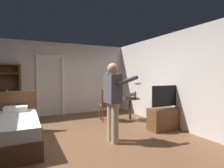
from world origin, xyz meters
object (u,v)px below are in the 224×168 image
side_table (130,105)px  suitcase_dark (17,118)px  bottle_on_table (135,95)px  person_blue_shirt (113,97)px  laptop (130,97)px  wooden_chair (107,104)px  suitcase_small (20,120)px  tv_flatscreen (166,116)px  bookshelf (3,90)px

side_table → suitcase_dark: (-3.21, 0.77, -0.25)m
bottle_on_table → person_blue_shirt: 1.99m
laptop → wooden_chair: size_ratio=0.42×
person_blue_shirt → laptop: bearing=48.1°
bottle_on_table → side_table: bearing=150.3°
laptop → person_blue_shirt: 1.89m
suitcase_small → bottle_on_table: bearing=-14.0°
wooden_chair → bottle_on_table: bearing=-18.6°
tv_flatscreen → side_table: bearing=105.3°
laptop → person_blue_shirt: person_blue_shirt is taller
tv_flatscreen → suitcase_small: size_ratio=2.28×
wooden_chair → person_blue_shirt: (-0.61, -1.64, 0.41)m
bottle_on_table → wooden_chair: size_ratio=0.23×
bottle_on_table → suitcase_dark: size_ratio=0.39×
bottle_on_table → person_blue_shirt: person_blue_shirt is taller
bookshelf → side_table: (3.60, -1.61, -0.49)m
tv_flatscreen → bottle_on_table: tv_flatscreen is taller
bookshelf → side_table: size_ratio=2.52×
side_table → laptop: bearing=-138.5°
tv_flatscreen → suitcase_dark: size_ratio=2.04×
tv_flatscreen → wooden_chair: size_ratio=1.17×
bookshelf → suitcase_dark: (0.40, -0.83, -0.74)m
tv_flatscreen → suitcase_dark: bearing=150.4°
suitcase_dark → suitcase_small: (0.08, -0.24, -0.00)m
wooden_chair → bookshelf: bearing=154.2°
suitcase_dark → bookshelf: bearing=123.6°
laptop → bottle_on_table: bearing=-12.1°
person_blue_shirt → suitcase_dark: bearing=130.7°
wooden_chair → suitcase_dark: bearing=167.2°
laptop → bottle_on_table: 0.19m
bookshelf → bottle_on_table: bearing=-24.3°
person_blue_shirt → bottle_on_table: bearing=43.4°
side_table → suitcase_dark: size_ratio=1.24×
wooden_chair → tv_flatscreen: bearing=-54.3°
person_blue_shirt → suitcase_small: 2.79m
bookshelf → side_table: bearing=-24.0°
wooden_chair → person_blue_shirt: bearing=-110.2°
suitcase_small → side_table: bearing=-13.1°
tv_flatscreen → bottle_on_table: bearing=99.8°
laptop → suitcase_small: 3.18m
side_table → suitcase_small: (-3.13, 0.54, -0.25)m
bottle_on_table → suitcase_small: bottle_on_table is taller
bookshelf → laptop: bearing=-24.8°
suitcase_dark → suitcase_small: suitcase_dark is taller
suitcase_small → wooden_chair: bearing=-11.2°
bottle_on_table → laptop: bearing=167.9°
suitcase_dark → suitcase_small: bearing=-62.8°
person_blue_shirt → suitcase_dark: 3.01m
tv_flatscreen → bottle_on_table: (-0.20, 1.16, 0.44)m
bookshelf → tv_flatscreen: size_ratio=1.53×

